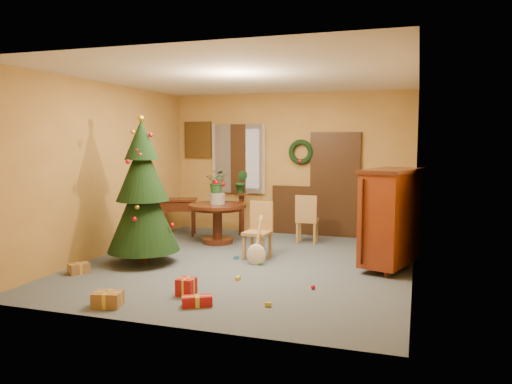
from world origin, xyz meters
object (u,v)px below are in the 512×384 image
at_px(dining_table, 217,216).
at_px(writing_desk, 176,208).
at_px(christmas_tree, 143,194).
at_px(chair_near, 259,228).
at_px(sideboard, 390,216).

relative_size(dining_table, writing_desk, 1.15).
xyz_separation_m(dining_table, christmas_tree, (-0.52, -1.80, 0.58)).
distance_m(dining_table, writing_desk, 1.19).
bearing_deg(chair_near, dining_table, 140.75).
xyz_separation_m(christmas_tree, sideboard, (3.71, 0.84, -0.29)).
height_order(christmas_tree, writing_desk, christmas_tree).
distance_m(chair_near, christmas_tree, 1.95).
bearing_deg(christmas_tree, sideboard, 12.69).
bearing_deg(writing_desk, christmas_tree, -75.25).
bearing_deg(sideboard, chair_near, 178.59).
relative_size(chair_near, writing_desk, 0.99).
height_order(dining_table, chair_near, chair_near).
distance_m(chair_near, writing_desk, 2.60).
distance_m(chair_near, sideboard, 2.11).
distance_m(dining_table, sideboard, 3.35).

